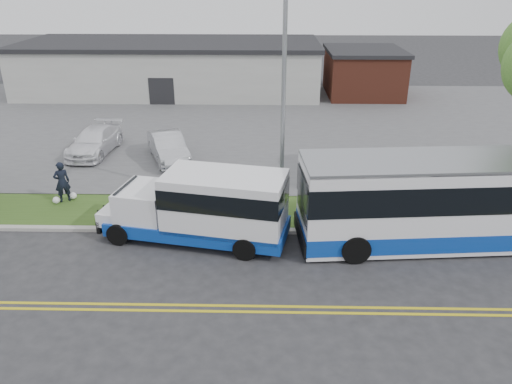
{
  "coord_description": "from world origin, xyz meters",
  "views": [
    {
      "loc": [
        2.34,
        -16.99,
        9.87
      ],
      "look_at": [
        1.93,
        1.59,
        1.6
      ],
      "focal_mm": 35.0,
      "sensor_mm": 36.0,
      "label": 1
    }
  ],
  "objects_px": {
    "parked_car_b": "(95,141)",
    "streetlight_near": "(284,98)",
    "shuttle_bus": "(207,205)",
    "pedestrian": "(62,182)",
    "transit_bus": "(463,200)",
    "parked_car_a": "(168,147)"
  },
  "relations": [
    {
      "from": "shuttle_bus",
      "to": "transit_bus",
      "type": "relative_size",
      "value": 0.61
    },
    {
      "from": "transit_bus",
      "to": "parked_car_a",
      "type": "distance_m",
      "value": 15.76
    },
    {
      "from": "shuttle_bus",
      "to": "parked_car_b",
      "type": "relative_size",
      "value": 1.56
    },
    {
      "from": "pedestrian",
      "to": "parked_car_a",
      "type": "bearing_deg",
      "value": -157.43
    },
    {
      "from": "streetlight_near",
      "to": "pedestrian",
      "type": "distance_m",
      "value": 10.85
    },
    {
      "from": "streetlight_near",
      "to": "parked_car_a",
      "type": "distance_m",
      "value": 10.04
    },
    {
      "from": "shuttle_bus",
      "to": "pedestrian",
      "type": "distance_m",
      "value": 7.75
    },
    {
      "from": "transit_bus",
      "to": "parked_car_b",
      "type": "xyz_separation_m",
      "value": [
        -17.57,
        9.81,
        -0.94
      ]
    },
    {
      "from": "parked_car_b",
      "to": "streetlight_near",
      "type": "bearing_deg",
      "value": -30.89
    },
    {
      "from": "streetlight_near",
      "to": "shuttle_bus",
      "type": "xyz_separation_m",
      "value": [
        -2.96,
        -2.27,
        -3.7
      ]
    },
    {
      "from": "streetlight_near",
      "to": "parked_car_b",
      "type": "bearing_deg",
      "value": 144.18
    },
    {
      "from": "streetlight_near",
      "to": "transit_bus",
      "type": "height_order",
      "value": "streetlight_near"
    },
    {
      "from": "shuttle_bus",
      "to": "parked_car_b",
      "type": "xyz_separation_m",
      "value": [
        -7.68,
        9.95,
        -0.71
      ]
    },
    {
      "from": "pedestrian",
      "to": "shuttle_bus",
      "type": "bearing_deg",
      "value": 121.71
    },
    {
      "from": "transit_bus",
      "to": "parked_car_a",
      "type": "height_order",
      "value": "transit_bus"
    },
    {
      "from": "streetlight_near",
      "to": "shuttle_bus",
      "type": "relative_size",
      "value": 1.23
    },
    {
      "from": "transit_bus",
      "to": "parked_car_b",
      "type": "distance_m",
      "value": 20.14
    },
    {
      "from": "transit_bus",
      "to": "parked_car_b",
      "type": "bearing_deg",
      "value": 146.03
    },
    {
      "from": "transit_bus",
      "to": "pedestrian",
      "type": "relative_size",
      "value": 6.65
    },
    {
      "from": "pedestrian",
      "to": "parked_car_b",
      "type": "distance_m",
      "value": 6.71
    },
    {
      "from": "shuttle_bus",
      "to": "parked_car_a",
      "type": "xyz_separation_m",
      "value": [
        -3.2,
        8.88,
        -0.66
      ]
    },
    {
      "from": "shuttle_bus",
      "to": "streetlight_near",
      "type": "bearing_deg",
      "value": 48.86
    }
  ]
}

